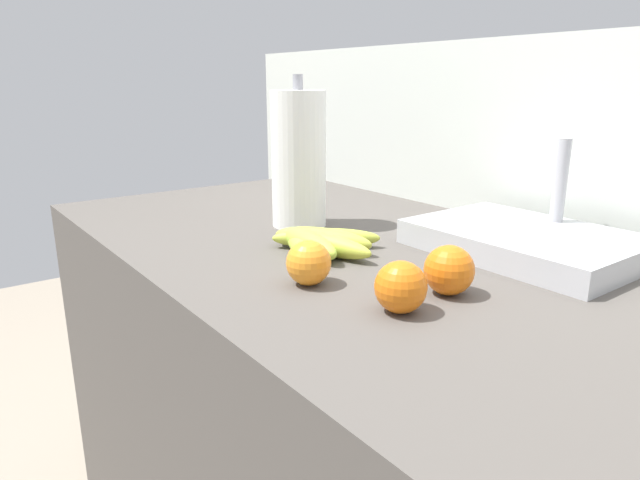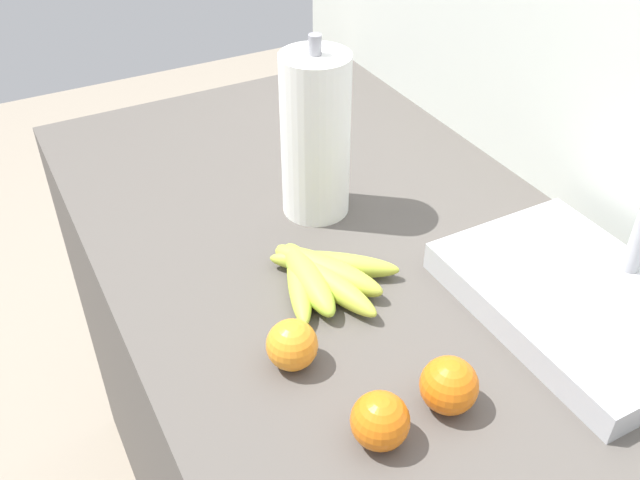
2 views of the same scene
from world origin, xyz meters
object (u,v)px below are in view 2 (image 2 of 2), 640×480
at_px(orange_back_right, 449,385).
at_px(paper_towel_roll, 315,137).
at_px(orange_far_right, 380,421).
at_px(sink_basin, 579,299).
at_px(orange_right, 292,345).
at_px(banana_bunch, 320,275).

relative_size(orange_back_right, paper_towel_roll, 0.23).
xyz_separation_m(orange_far_right, sink_basin, (-0.05, 0.36, -0.01)).
distance_m(orange_right, orange_back_right, 0.20).
xyz_separation_m(banana_bunch, orange_right, (0.12, -0.10, 0.01)).
height_order(paper_towel_roll, sink_basin, paper_towel_roll).
height_order(banana_bunch, orange_far_right, orange_far_right).
xyz_separation_m(orange_right, sink_basin, (0.10, 0.39, -0.01)).
relative_size(orange_right, sink_basin, 0.18).
distance_m(orange_far_right, orange_back_right, 0.10).
distance_m(orange_back_right, paper_towel_roll, 0.46).
height_order(orange_far_right, sink_basin, sink_basin).
xyz_separation_m(orange_back_right, sink_basin, (-0.05, 0.26, -0.01)).
height_order(orange_right, sink_basin, sink_basin).
bearing_deg(orange_right, banana_bunch, 139.06).
height_order(orange_right, orange_back_right, orange_back_right).
distance_m(orange_far_right, orange_right, 0.16).
distance_m(banana_bunch, paper_towel_roll, 0.23).
height_order(orange_back_right, sink_basin, sink_basin).
bearing_deg(orange_right, orange_far_right, 12.84).
bearing_deg(banana_bunch, orange_far_right, -14.11).
relative_size(banana_bunch, orange_right, 3.16).
distance_m(paper_towel_roll, sink_basin, 0.46).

